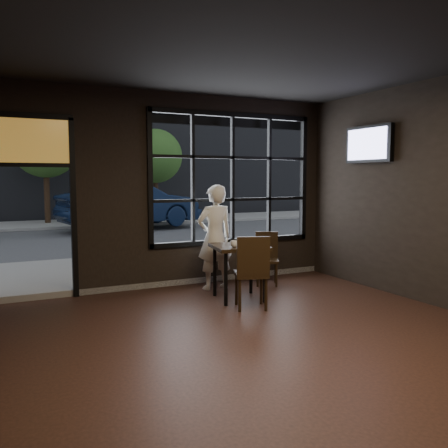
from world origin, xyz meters
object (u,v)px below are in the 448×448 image
cafe_table (239,272)px  man (215,237)px  navy_car (130,204)px  chair_near (251,272)px

cafe_table → man: 0.88m
man → navy_car: bearing=-98.4°
cafe_table → man: (-0.04, 0.76, 0.44)m
cafe_table → navy_car: bearing=93.7°
chair_near → navy_car: size_ratio=0.21×
cafe_table → chair_near: chair_near is taller
cafe_table → chair_near: size_ratio=0.80×
man → navy_car: (1.07, 9.29, 0.04)m
cafe_table → man: bearing=102.8°
cafe_table → navy_car: size_ratio=0.17×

